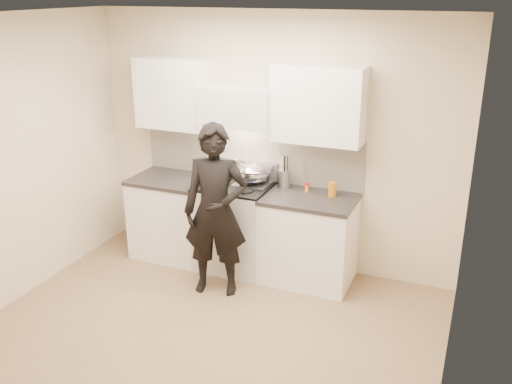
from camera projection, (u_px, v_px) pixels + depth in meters
ground_plane at (200, 341)px, 4.96m from camera, size 4.00×4.00×0.00m
room_shell at (208, 153)px, 4.76m from camera, size 4.04×3.54×2.70m
stove at (235, 225)px, 6.15m from camera, size 0.76×0.65×0.96m
counter_right at (309, 239)px, 5.85m from camera, size 0.92×0.67×0.92m
counter_left at (172, 216)px, 6.43m from camera, size 0.82×0.67×0.92m
wok at (253, 172)px, 5.98m from camera, size 0.40×0.49×0.32m
stock_pot at (214, 176)px, 5.93m from camera, size 0.36×0.27×0.17m
utensil_crock at (284, 177)px, 5.94m from camera, size 0.13×0.13×0.35m
spice_jar at (307, 187)px, 5.83m from camera, size 0.04×0.04×0.10m
oil_glass at (333, 189)px, 5.70m from camera, size 0.08×0.08×0.15m
person at (216, 211)px, 5.51m from camera, size 0.71×0.55×1.72m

